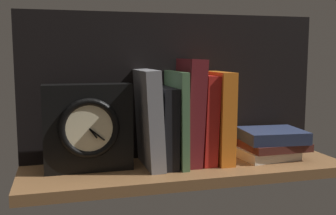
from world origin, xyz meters
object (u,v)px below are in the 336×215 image
book_green_romantic (176,118)px  book_red_requiem (204,119)px  book_gray_chess (149,119)px  framed_clock (88,128)px  book_orange_pandolfini (218,117)px  book_stack_side (271,143)px  book_maroon_dawkins (189,112)px  book_black_skeptic (165,126)px

book_green_romantic → book_red_requiem: (7.26, -0.00, -0.50)cm
book_green_romantic → book_red_requiem: book_green_romantic is taller
book_gray_chess → framed_clock: size_ratio=1.15×
book_green_romantic → book_orange_pandolfini: book_green_romantic is taller
book_red_requiem → book_orange_pandolfini: bearing=0.0°
book_gray_chess → book_stack_side: (32.65, -0.83, -7.71)cm
book_orange_pandolfini → framed_clock: 32.47cm
book_gray_chess → book_maroon_dawkins: bearing=0.0°
book_green_romantic → framed_clock: (-21.36, -0.17, -1.29)cm
book_black_skeptic → book_green_romantic: bearing=0.0°
book_orange_pandolfini → book_gray_chess: bearing=180.0°
book_stack_side → framed_clock: bearing=179.2°
book_red_requiem → framed_clock: (-28.61, -0.17, -0.78)cm
book_black_skeptic → book_maroon_dawkins: 7.14cm
book_stack_side → book_maroon_dawkins: bearing=177.9°
book_maroon_dawkins → book_orange_pandolfini: bearing=0.0°
book_orange_pandolfini → book_green_romantic: bearing=180.0°
book_maroon_dawkins → framed_clock: 24.77cm
book_orange_pandolfini → book_black_skeptic: bearing=180.0°
book_black_skeptic → book_red_requiem: size_ratio=0.87×
book_black_skeptic → book_stack_side: bearing=-1.7°
book_green_romantic → book_orange_pandolfini: bearing=0.0°
book_gray_chess → book_orange_pandolfini: (18.03, 0.00, -0.32)cm
book_green_romantic → framed_clock: 21.40cm
framed_clock → book_orange_pandolfini: bearing=0.3°
book_maroon_dawkins → framed_clock: bearing=-179.6°
book_red_requiem → book_orange_pandolfini: book_orange_pandolfini is taller
book_gray_chess → book_stack_side: bearing=-1.5°
book_green_romantic → framed_clock: size_ratio=1.13×
book_maroon_dawkins → framed_clock: size_ratio=1.28×
book_red_requiem → book_orange_pandolfini: size_ratio=0.97×
book_gray_chess → book_stack_side: book_gray_chess is taller
book_black_skeptic → book_maroon_dawkins: bearing=0.0°
book_stack_side → book_gray_chess: bearing=178.5°
book_green_romantic → book_maroon_dawkins: 3.58cm
book_gray_chess → book_black_skeptic: bearing=0.0°
book_black_skeptic → book_stack_side: book_black_skeptic is taller
book_gray_chess → framed_clock: 14.49cm
book_gray_chess → book_orange_pandolfini: 18.03cm
framed_clock → book_stack_side: bearing=-0.8°
book_maroon_dawkins → book_red_requiem: bearing=-0.0°
book_orange_pandolfini → framed_clock: book_orange_pandolfini is taller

